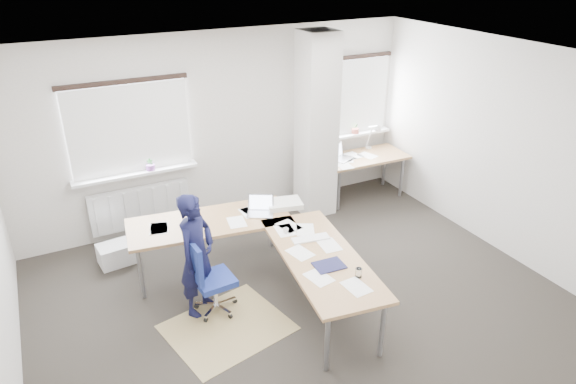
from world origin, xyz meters
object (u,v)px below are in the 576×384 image
person (197,255)px  task_chair (212,292)px  desk_side (363,158)px  desk_main (266,239)px

person → task_chair: bearing=-84.2°
desk_side → person: size_ratio=0.97×
desk_main → desk_side: bearing=40.3°
task_chair → person: bearing=131.9°
task_chair → person: (-0.11, 0.11, 0.47)m
desk_main → person: bearing=-170.2°
desk_main → person: 0.86m
desk_main → task_chair: 0.87m
desk_main → desk_side: size_ratio=2.03×
desk_side → person: 3.72m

